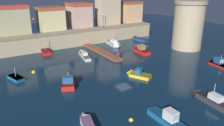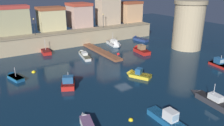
# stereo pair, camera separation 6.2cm
# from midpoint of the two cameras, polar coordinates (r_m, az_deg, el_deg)

# --- Properties ---
(ground_plane) EXTENTS (121.00, 121.00, 0.00)m
(ground_plane) POSITION_cam_midpoint_polar(r_m,az_deg,el_deg) (37.81, 3.06, -2.76)
(ground_plane) COLOR #0C2338
(quay_wall) EXTENTS (46.51, 3.56, 3.71)m
(quay_wall) POSITION_cam_midpoint_polar(r_m,az_deg,el_deg) (55.67, -9.93, 6.32)
(quay_wall) COLOR tan
(quay_wall) RESTS_ON ground
(old_town_backdrop) EXTENTS (45.20, 6.22, 9.69)m
(old_town_backdrop) POSITION_cam_midpoint_polar(r_m,az_deg,el_deg) (58.64, -10.95, 12.00)
(old_town_backdrop) COLOR tan
(old_town_backdrop) RESTS_ON ground
(fortress_tower) EXTENTS (7.22, 7.22, 11.02)m
(fortress_tower) POSITION_cam_midpoint_polar(r_m,az_deg,el_deg) (54.51, 19.08, 9.25)
(fortress_tower) COLOR tan
(fortress_tower) RESTS_ON ground
(pier_dock) EXTENTS (1.85, 14.57, 0.70)m
(pier_dock) POSITION_cam_midpoint_polar(r_m,az_deg,el_deg) (49.48, -2.79, 2.97)
(pier_dock) COLOR brown
(pier_dock) RESTS_ON ground
(quay_lamp_0) EXTENTS (0.32, 0.32, 3.70)m
(quay_lamp_0) POSITION_cam_midpoint_polar(r_m,az_deg,el_deg) (52.24, -19.38, 9.44)
(quay_lamp_0) COLOR black
(quay_lamp_0) RESTS_ON quay_wall
(quay_lamp_1) EXTENTS (0.32, 0.32, 3.51)m
(quay_lamp_1) POSITION_cam_midpoint_polar(r_m,az_deg,el_deg) (58.59, -2.27, 11.40)
(quay_lamp_1) COLOR black
(quay_lamp_1) RESTS_ON quay_wall
(moored_boat_0) EXTENTS (2.47, 7.25, 1.40)m
(moored_boat_0) POSITION_cam_midpoint_polar(r_m,az_deg,el_deg) (47.07, -7.28, 2.18)
(moored_boat_0) COLOR silver
(moored_boat_0) RESTS_ON ground
(moored_boat_1) EXTENTS (3.47, 4.55, 2.00)m
(moored_boat_1) POSITION_cam_midpoint_polar(r_m,az_deg,el_deg) (36.71, 6.31, -2.87)
(moored_boat_1) COLOR gold
(moored_boat_1) RESTS_ON ground
(moored_boat_2) EXTENTS (3.38, 4.53, 2.68)m
(moored_boat_2) POSITION_cam_midpoint_polar(r_m,az_deg,el_deg) (34.04, -11.05, -4.70)
(moored_boat_2) COLOR red
(moored_boat_2) RESTS_ON ground
(moored_boat_3) EXTENTS (2.42, 4.32, 2.42)m
(moored_boat_3) POSITION_cam_midpoint_polar(r_m,az_deg,el_deg) (39.14, -23.92, -3.24)
(moored_boat_3) COLOR #195689
(moored_boat_3) RESTS_ON ground
(moored_boat_4) EXTENTS (1.91, 6.84, 3.00)m
(moored_boat_4) POSITION_cam_midpoint_polar(r_m,az_deg,el_deg) (31.22, 24.03, -8.54)
(moored_boat_4) COLOR #333338
(moored_boat_4) RESTS_ON ground
(moored_boat_5) EXTENTS (1.45, 6.62, 2.10)m
(moored_boat_5) POSITION_cam_midpoint_polar(r_m,az_deg,el_deg) (25.03, 15.42, -14.68)
(moored_boat_5) COLOR #195689
(moored_boat_5) RESTS_ON ground
(moored_boat_6) EXTENTS (2.05, 4.46, 3.53)m
(moored_boat_6) POSITION_cam_midpoint_polar(r_m,az_deg,el_deg) (51.33, -16.73, 3.00)
(moored_boat_6) COLOR red
(moored_boat_6) RESTS_ON ground
(moored_boat_8) EXTENTS (2.61, 5.23, 2.76)m
(moored_boat_8) POSITION_cam_midpoint_polar(r_m,az_deg,el_deg) (45.06, 26.87, -0.65)
(moored_boat_8) COLOR red
(moored_boat_8) RESTS_ON ground
(moored_boat_9) EXTENTS (2.35, 5.64, 2.61)m
(moored_boat_9) POSITION_cam_midpoint_polar(r_m,az_deg,el_deg) (50.02, 7.22, 3.42)
(moored_boat_9) COLOR red
(moored_boat_9) RESTS_ON ground
(moored_boat_10) EXTENTS (2.29, 5.52, 1.43)m
(moored_boat_10) POSITION_cam_midpoint_polar(r_m,az_deg,el_deg) (60.88, 6.88, 6.17)
(moored_boat_10) COLOR navy
(moored_boat_10) RESTS_ON ground
(moored_boat_11) EXTENTS (2.76, 6.22, 3.60)m
(moored_boat_11) POSITION_cam_midpoint_polar(r_m,az_deg,el_deg) (54.81, 0.78, 4.90)
(moored_boat_11) COLOR silver
(moored_boat_11) RESTS_ON ground
(mooring_buoy_0) EXTENTS (0.68, 0.68, 0.68)m
(mooring_buoy_0) POSITION_cam_midpoint_polar(r_m,az_deg,el_deg) (48.22, 1.66, 2.25)
(mooring_buoy_0) COLOR red
(mooring_buoy_0) RESTS_ON ground
(mooring_buoy_1) EXTENTS (0.54, 0.54, 0.54)m
(mooring_buoy_1) POSITION_cam_midpoint_polar(r_m,az_deg,el_deg) (25.70, 4.94, -14.47)
(mooring_buoy_1) COLOR yellow
(mooring_buoy_1) RESTS_ON ground
(mooring_buoy_2) EXTENTS (0.70, 0.70, 0.70)m
(mooring_buoy_2) POSITION_cam_midpoint_polar(r_m,az_deg,el_deg) (40.58, -19.46, -2.31)
(mooring_buoy_2) COLOR yellow
(mooring_buoy_2) RESTS_ON ground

